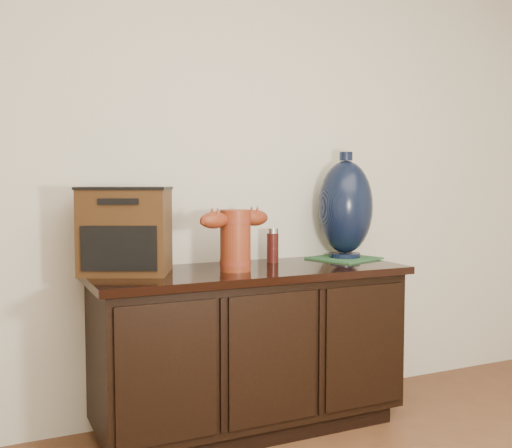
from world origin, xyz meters
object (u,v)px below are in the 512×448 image
sideboard (249,347)px  tv_radio (126,230)px  lamp_base (346,207)px  spray_can (273,246)px  terracotta_vessel (235,237)px

sideboard → tv_radio: size_ratio=3.14×
lamp_base → spray_can: size_ratio=3.19×
lamp_base → sideboard: bearing=-170.2°
spray_can → terracotta_vessel: bearing=-146.4°
tv_radio → spray_can: bearing=27.7°
sideboard → tv_radio: 0.78m
tv_radio → sideboard: bearing=14.4°
sideboard → spray_can: 0.51m
sideboard → terracotta_vessel: terracotta_vessel is taller
terracotta_vessel → tv_radio: 0.48m
sideboard → tv_radio: bearing=170.3°
tv_radio → spray_can: (0.73, 0.05, -0.10)m
terracotta_vessel → tv_radio: size_ratio=0.83×
tv_radio → lamp_base: bearing=24.6°
terracotta_vessel → sideboard: bearing=10.7°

